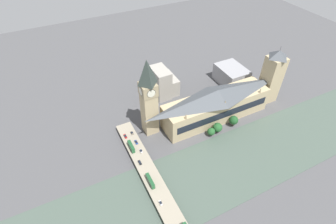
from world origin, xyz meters
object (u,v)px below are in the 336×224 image
(clock_tower, at_px, (149,97))
(car_northbound_lead, at_px, (140,162))
(car_southbound_mid, at_px, (161,203))
(car_southbound_tail, at_px, (141,151))
(road_bridge, at_px, (160,194))
(car_northbound_tail, at_px, (125,136))
(double_decker_bus_lead, at_px, (131,146))
(car_southbound_extra, at_px, (132,133))
(parliament_hall, at_px, (216,104))
(car_northbound_mid, at_px, (136,142))
(victoria_tower, at_px, (272,76))
(double_decker_bus_rear, at_px, (150,181))

(clock_tower, bearing_deg, car_northbound_lead, 144.72)
(car_southbound_mid, relative_size, car_southbound_tail, 0.93)
(clock_tower, bearing_deg, road_bridge, 161.93)
(car_northbound_tail, bearing_deg, car_northbound_lead, -178.86)
(double_decker_bus_lead, distance_m, car_northbound_lead, 16.43)
(clock_tower, height_order, car_southbound_extra, clock_tower)
(parliament_hall, height_order, car_southbound_extra, parliament_hall)
(car_northbound_mid, distance_m, car_southbound_tail, 10.33)
(clock_tower, xyz_separation_m, car_northbound_mid, (-12.09, 17.98, -32.07))
(car_southbound_tail, height_order, car_southbound_extra, car_southbound_extra)
(car_northbound_tail, xyz_separation_m, car_southbound_tail, (-20.51, -5.68, -0.03))
(double_decker_bus_lead, xyz_separation_m, car_northbound_lead, (-16.28, -0.65, -2.11))
(car_northbound_mid, bearing_deg, clock_tower, -56.09)
(car_northbound_lead, bearing_deg, car_northbound_tail, 1.14)
(clock_tower, relative_size, car_southbound_tail, 17.24)
(car_northbound_tail, distance_m, car_southbound_tail, 21.28)
(car_southbound_extra, bearing_deg, clock_tower, -87.18)
(car_southbound_mid, bearing_deg, parliament_hall, -54.81)
(car_southbound_tail, bearing_deg, clock_tower, -38.85)
(car_northbound_tail, distance_m, car_southbound_mid, 67.92)
(victoria_tower, distance_m, double_decker_bus_lead, 146.60)
(victoria_tower, height_order, road_bridge, victoria_tower)
(car_northbound_tail, distance_m, car_southbound_extra, 6.36)
(road_bridge, xyz_separation_m, double_decker_bus_rear, (10.39, 2.61, 3.40))
(car_northbound_tail, bearing_deg, car_southbound_extra, -80.50)
(double_decker_bus_rear, distance_m, car_northbound_lead, 19.57)
(road_bridge, bearing_deg, victoria_tower, -70.07)
(car_southbound_tail, distance_m, car_southbound_extra, 21.57)
(car_northbound_tail, bearing_deg, clock_tower, -85.40)
(parliament_hall, bearing_deg, car_northbound_mid, 90.66)
(car_northbound_tail, xyz_separation_m, car_southbound_extra, (1.05, -6.27, 0.03))
(clock_tower, distance_m, car_southbound_extra, 36.45)
(car_northbound_tail, relative_size, car_southbound_extra, 1.25)
(car_northbound_lead, height_order, car_southbound_tail, car_southbound_tail)
(clock_tower, relative_size, car_southbound_extra, 18.46)
(car_northbound_mid, relative_size, car_southbound_extra, 1.21)
(victoria_tower, relative_size, road_bridge, 0.38)
(clock_tower, height_order, car_northbound_tail, clock_tower)
(clock_tower, bearing_deg, car_northbound_mid, 123.91)
(parliament_hall, bearing_deg, victoria_tower, -89.95)
(double_decker_bus_rear, height_order, car_northbound_tail, double_decker_bus_rear)
(car_northbound_lead, relative_size, car_southbound_tail, 1.06)
(car_northbound_mid, bearing_deg, road_bridge, 177.24)
(car_northbound_lead, relative_size, car_northbound_tail, 0.91)
(road_bridge, relative_size, car_northbound_mid, 32.88)
(car_northbound_tail, bearing_deg, car_southbound_tail, -164.51)
(parliament_hall, distance_m, car_southbound_mid, 102.30)
(double_decker_bus_rear, height_order, car_northbound_mid, double_decker_bus_rear)
(clock_tower, relative_size, car_northbound_lead, 16.32)
(clock_tower, xyz_separation_m, double_decker_bus_lead, (-16.40, 23.78, -29.93))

